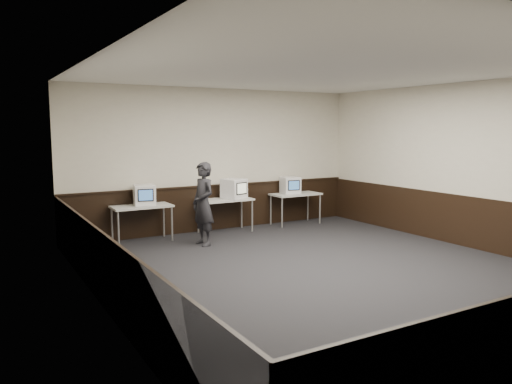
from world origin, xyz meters
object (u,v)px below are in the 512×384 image
desk_center (225,202)px  person (203,204)px  desk_right (296,196)px  emac_right (290,185)px  emac_left (144,195)px  desk_left (142,209)px  emac_center (234,189)px

desk_center → person: (-0.93, -0.90, 0.15)m
desk_center → desk_right: size_ratio=1.00×
desk_center → emac_right: 1.79m
desk_right → person: bearing=-162.4°
desk_center → emac_right: bearing=1.4°
desk_center → emac_left: 1.85m
desk_right → person: size_ratio=0.73×
desk_left → emac_left: (0.07, 0.03, 0.28)m
desk_left → desk_center: size_ratio=1.00×
desk_right → emac_left: size_ratio=2.35×
desk_center → desk_left: bearing=180.0°
emac_right → person: size_ratio=0.30×
desk_left → emac_left: size_ratio=2.35×
desk_left → desk_right: size_ratio=1.00×
desk_left → person: 1.33m
desk_right → person: person is taller
desk_left → emac_right: size_ratio=2.45×
emac_left → emac_right: emac_left is taller
desk_right → person: (-2.83, -0.90, 0.15)m
desk_left → emac_center: bearing=-0.6°
desk_center → desk_right: 1.90m
desk_right → emac_right: bearing=161.8°
desk_right → person: 2.97m
desk_left → emac_right: bearing=0.7°
emac_left → person: 1.30m
desk_left → person: bearing=-42.9°
emac_center → person: person is taller
emac_right → person: bearing=-150.9°
desk_right → emac_right: 0.31m
desk_left → desk_right: (3.80, 0.00, 0.00)m
desk_center → emac_left: (-1.83, 0.03, 0.28)m
desk_right → emac_right: emac_right is taller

